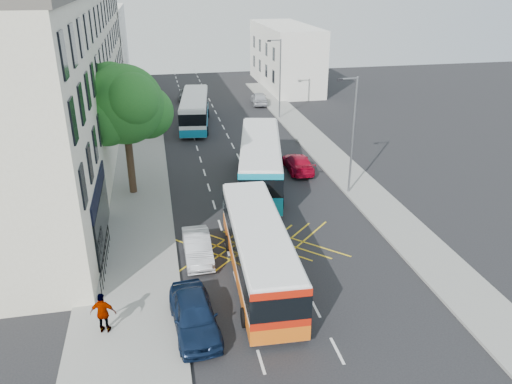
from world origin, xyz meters
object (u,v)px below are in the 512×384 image
bus_far (195,110)px  street_tree (124,106)px  distant_car_grey (188,95)px  bus_mid (260,162)px  motorbike (305,308)px  parked_car_blue (194,315)px  red_hatchback (298,163)px  parked_car_silver (198,247)px  pedestrian_far (103,313)px  bus_near (259,250)px  lamp_near (352,130)px  lamp_far (279,75)px  distant_car_silver (259,98)px

bus_far → street_tree: bearing=-102.4°
distant_car_grey → bus_mid: bearing=-77.8°
bus_far → bus_mid: bearing=-71.6°
motorbike → parked_car_blue: motorbike is taller
red_hatchback → bus_far: bearing=-63.5°
parked_car_silver → pedestrian_far: bearing=-129.7°
red_hatchback → distant_car_grey: (-6.54, 25.30, 0.01)m
bus_near → parked_car_silver: bearing=140.6°
lamp_near → bus_far: (-8.87, 19.24, -3.01)m
bus_mid → parked_car_silver: bearing=-108.4°
parked_car_silver → bus_far: bearing=84.7°
lamp_near → red_hatchback: lamp_near is taller
bus_near → bus_far: size_ratio=0.99×
parked_car_silver → red_hatchback: bearing=51.8°
motorbike → parked_car_silver: 7.79m
bus_mid → lamp_far: bearing=83.8°
lamp_near → pedestrian_far: size_ratio=4.21×
bus_mid → motorbike: bearing=-83.3°
bus_mid → pedestrian_far: size_ratio=6.51×
distant_car_silver → bus_near: bearing=84.0°
bus_far → motorbike: 32.53m
lamp_near → red_hatchback: 6.69m
bus_far → parked_car_blue: (-2.93, -31.71, -0.82)m
motorbike → distant_car_grey: size_ratio=0.48×
lamp_near → distant_car_silver: bearing=91.5°
bus_near → parked_car_blue: size_ratio=2.40×
street_tree → parked_car_silver: size_ratio=2.17×
bus_far → motorbike: bus_far is taller
lamp_far → parked_car_blue: bearing=-110.0°
lamp_far → distant_car_silver: size_ratio=1.89×
lamp_far → distant_car_silver: (-0.70, 6.57, -3.90)m
parked_car_silver → pedestrian_far: 7.06m
bus_far → red_hatchback: bearing=-57.6°
lamp_far → red_hatchback: 15.73m
bus_far → parked_car_blue: size_ratio=2.41×
street_tree → lamp_near: bearing=-11.4°
distant_car_grey → distant_car_silver: size_ratio=1.12×
lamp_far → motorbike: bearing=-102.0°
red_hatchback → lamp_far: bearing=-96.8°
bus_far → distant_car_grey: bearing=96.5°
bus_near → red_hatchback: (6.08, 14.05, -0.96)m
lamp_near → bus_mid: 6.90m
parked_car_blue → street_tree: bearing=96.0°
lamp_far → parked_car_blue: 34.76m
motorbike → parked_car_blue: bearing=177.2°
parked_car_silver → bus_near: bearing=-42.2°
bus_near → pedestrian_far: bearing=-155.9°
bus_near → lamp_far: bearing=76.7°
bus_far → parked_car_blue: 31.86m
motorbike → pedestrian_far: pedestrian_far is taller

